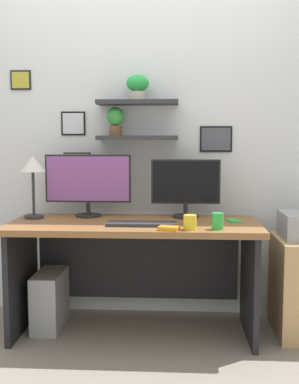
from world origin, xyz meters
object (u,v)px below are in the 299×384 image
desk (135,251)px  monitor_left (88,182)px  pen_cup (218,221)px  cell_phone (233,221)px  monitor_right (186,186)px  computer_tower_left (50,300)px  keyboard (142,224)px  coffee_mug (190,222)px  desk_lamp (33,170)px  scissors_tray (169,228)px  computer_mouse (188,223)px

desk → monitor_left: bearing=154.5°
pen_cup → monitor_left: bearing=152.9°
cell_phone → monitor_right: bearing=139.8°
monitor_right → computer_tower_left: size_ratio=1.19×
monitor_left → keyboard: 0.58m
monitor_right → coffee_mug: size_ratio=5.30×
coffee_mug → pen_cup: pen_cup is taller
keyboard → monitor_right: bearing=50.6°
desk_lamp → coffee_mug: size_ratio=4.75×
pen_cup → scissors_tray: size_ratio=0.83×
monitor_right → coffee_mug: bearing=-87.5°
computer_tower_left → monitor_left: bearing=32.2°
coffee_mug → desk: bearing=139.6°
monitor_left → computer_mouse: (0.69, -0.30, -0.23)m
desk → computer_tower_left: size_ratio=4.10×
monitor_left → keyboard: size_ratio=1.37×
monitor_left → computer_tower_left: size_ratio=1.50×
monitor_left → scissors_tray: bearing=-40.7°
desk → scissors_tray: size_ratio=13.65×
monitor_left → desk_lamp: monitor_left is taller
keyboard → computer_tower_left: 0.88m
pen_cup → cell_phone: bearing=66.3°
cell_phone → computer_tower_left: cell_phone is taller
cell_phone → pen_cup: pen_cup is taller
desk_lamp → cell_phone: (1.36, -0.05, -0.33)m
monitor_right → desk_lamp: bearing=-174.5°
monitor_right → computer_mouse: (0.01, -0.30, -0.20)m
desk_lamp → computer_tower_left: (0.11, -0.05, -0.89)m
cell_phone → computer_tower_left: size_ratio=0.35×
computer_mouse → desk_lamp: 1.12m
keyboard → cell_phone: size_ratio=3.14×
computer_mouse → computer_tower_left: size_ratio=0.22×
computer_mouse → coffee_mug: 0.17m
computer_mouse → monitor_left: bearing=156.4°
coffee_mug → monitor_left: bearing=146.2°
desk_lamp → scissors_tray: desk_lamp is taller
desk → scissors_tray: bearing=-54.8°
monitor_right → cell_phone: size_ratio=3.40×
coffee_mug → computer_tower_left: bearing=161.6°
computer_mouse → computer_tower_left: bearing=171.0°
desk → desk_lamp: desk_lamp is taller
cell_phone → coffee_mug: (-0.29, -0.32, 0.04)m
computer_mouse → desk_lamp: bearing=169.1°
desk_lamp → computer_tower_left: bearing=-25.1°
monitor_right → scissors_tray: (-0.11, -0.49, -0.21)m
desk → computer_tower_left: 0.68m
coffee_mug → pen_cup: size_ratio=0.90×
coffee_mug → cell_phone: bearing=47.3°
monitor_right → computer_tower_left: 1.22m
monitor_left → monitor_right: (0.68, -0.00, -0.02)m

